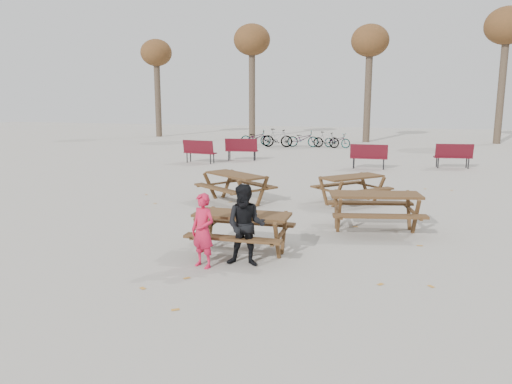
% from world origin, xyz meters
% --- Properties ---
extents(ground, '(80.00, 80.00, 0.00)m').
position_xyz_m(ground, '(0.00, 0.00, 0.00)').
color(ground, gray).
rests_on(ground, ground).
extents(main_picnic_table, '(1.80, 1.45, 0.78)m').
position_xyz_m(main_picnic_table, '(0.00, 0.00, 0.59)').
color(main_picnic_table, '#362113').
rests_on(main_picnic_table, ground).
extents(food_tray, '(0.18, 0.11, 0.03)m').
position_xyz_m(food_tray, '(0.21, -0.08, 0.79)').
color(food_tray, silver).
rests_on(food_tray, main_picnic_table).
extents(bread_roll, '(0.14, 0.06, 0.05)m').
position_xyz_m(bread_roll, '(0.21, -0.08, 0.83)').
color(bread_roll, tan).
rests_on(bread_roll, food_tray).
extents(soda_bottle, '(0.07, 0.07, 0.17)m').
position_xyz_m(soda_bottle, '(0.03, -0.16, 0.85)').
color(soda_bottle, silver).
rests_on(soda_bottle, main_picnic_table).
extents(child, '(0.56, 0.47, 1.31)m').
position_xyz_m(child, '(-0.42, -0.94, 0.66)').
color(child, red).
rests_on(child, ground).
extents(adult, '(0.75, 0.61, 1.46)m').
position_xyz_m(adult, '(0.27, -0.67, 0.73)').
color(adult, black).
rests_on(adult, ground).
extents(picnic_table_east, '(2.24, 1.95, 0.84)m').
position_xyz_m(picnic_table_east, '(2.37, 2.30, 0.42)').
color(picnic_table_east, '#362113').
rests_on(picnic_table_east, ground).
extents(picnic_table_north, '(2.42, 2.33, 0.81)m').
position_xyz_m(picnic_table_north, '(-1.52, 4.35, 0.41)').
color(picnic_table_north, '#362113').
rests_on(picnic_table_north, ground).
extents(picnic_table_far, '(2.29, 2.29, 0.77)m').
position_xyz_m(picnic_table_far, '(1.64, 5.09, 0.39)').
color(picnic_table_far, '#362113').
rests_on(picnic_table_far, ground).
extents(park_bench_row, '(12.34, 2.04, 1.03)m').
position_xyz_m(park_bench_row, '(-0.69, 12.68, 0.52)').
color(park_bench_row, '#59111C').
rests_on(park_bench_row, ground).
extents(bicycle_row, '(6.68, 1.47, 1.08)m').
position_xyz_m(bicycle_row, '(-2.90, 20.13, 0.48)').
color(bicycle_row, black).
rests_on(bicycle_row, ground).
extents(tree_row, '(32.17, 3.52, 8.26)m').
position_xyz_m(tree_row, '(0.90, 25.15, 6.19)').
color(tree_row, '#382B21').
rests_on(tree_row, ground).
extents(fallen_leaves, '(11.00, 11.00, 0.01)m').
position_xyz_m(fallen_leaves, '(0.50, 2.50, 0.00)').
color(fallen_leaves, '#B77B2C').
rests_on(fallen_leaves, ground).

